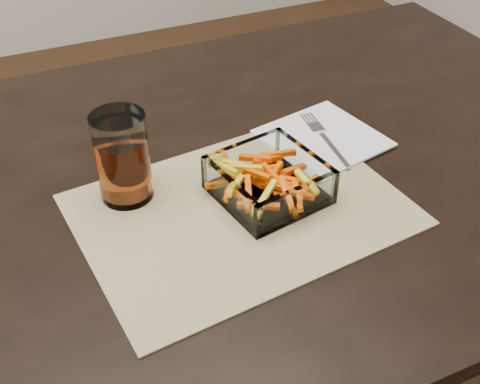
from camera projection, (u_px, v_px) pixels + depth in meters
The scene contains 6 objects.
dining_table at pixel (171, 225), 0.97m from camera, with size 1.60×0.90×0.75m.
placemat at pixel (241, 210), 0.86m from camera, with size 0.45×0.33×0.00m, color tan.
glass_bowl at pixel (269, 182), 0.87m from camera, with size 0.16×0.16×0.06m.
tumbler at pixel (123, 160), 0.85m from camera, with size 0.08×0.08×0.13m.
napkin at pixel (323, 138), 1.00m from camera, with size 0.17×0.17×0.00m, color white.
fork at pixel (324, 137), 1.00m from camera, with size 0.03×0.17×0.00m.
Camera 1 is at (-0.20, -0.71, 1.31)m, focal length 45.00 mm.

